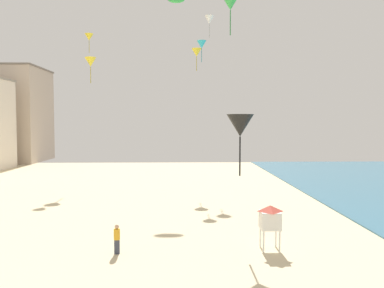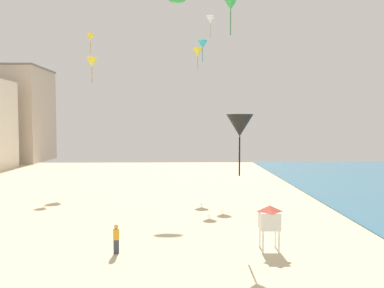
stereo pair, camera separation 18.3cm
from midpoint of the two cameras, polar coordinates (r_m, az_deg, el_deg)
boardwalk_hotel_far at (r=81.46m, az=-25.18°, el=3.86°), size 14.63×12.80×17.37m
kite_flyer at (r=22.69m, az=-10.67°, el=-13.11°), size 0.34×0.34×1.64m
lifeguard_stand at (r=23.18m, az=11.36°, el=-10.42°), size 1.10×1.10×2.55m
kite_cyan_delta at (r=45.23m, az=1.66°, el=14.17°), size 1.05×1.05×2.38m
kite_yellow_delta at (r=53.00m, az=-14.38°, el=14.71°), size 1.05×1.05×2.39m
kite_green_delta at (r=31.41m, az=5.79°, el=19.60°), size 1.27×1.27×2.90m
kite_yellow_delta_2 at (r=48.84m, az=0.94°, el=13.07°), size 1.19×1.19×2.71m
kite_white_delta at (r=51.54m, az=2.82°, el=17.48°), size 1.17×1.17×2.67m
kite_green_parafoil at (r=47.46m, az=-2.04°, el=20.13°), size 1.93×0.54×0.75m
kite_yellow_delta_3 at (r=51.21m, az=-14.18°, el=11.40°), size 1.39×1.39×3.16m
kite_black_delta at (r=23.78m, az=7.13°, el=2.66°), size 1.63×1.63×3.71m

